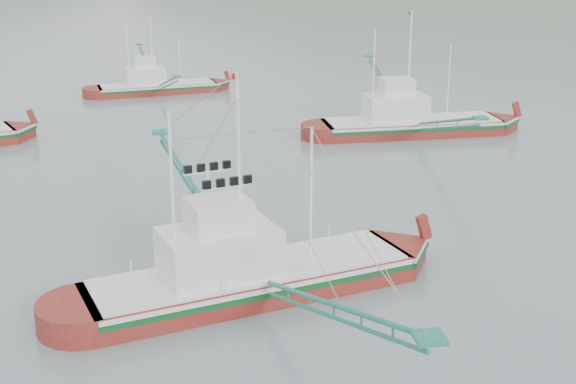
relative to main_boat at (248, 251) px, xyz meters
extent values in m
plane|color=slate|center=(2.52, -0.92, -2.17)|extent=(1200.00, 1200.00, 0.00)
cube|color=maroon|center=(0.14, 0.05, -1.96)|extent=(15.69, 8.44, 2.02)
cube|color=silver|center=(0.14, 0.05, -1.11)|extent=(15.42, 8.42, 0.22)
cube|color=#0B4D1F|center=(0.14, 0.05, -1.36)|extent=(15.43, 8.44, 0.22)
cube|color=silver|center=(0.14, 0.05, -0.90)|extent=(14.90, 8.02, 0.12)
cube|color=silver|center=(-1.30, -0.41, 0.16)|extent=(5.80, 4.61, 2.23)
cube|color=silver|center=(-1.30, -0.41, 1.98)|extent=(3.18, 2.92, 1.42)
cylinder|color=white|center=(-0.34, -0.11, 3.60)|extent=(0.16, 0.16, 9.10)
cylinder|color=white|center=(-3.23, -1.02, 2.92)|extent=(0.14, 0.14, 7.74)
cylinder|color=white|center=(3.04, 0.96, 2.23)|extent=(0.12, 0.12, 6.37)
cube|color=maroon|center=(-5.02, 47.94, -2.01)|extent=(12.17, 5.39, 1.57)
cube|color=silver|center=(-5.02, 47.94, -1.34)|extent=(11.95, 5.40, 0.17)
cube|color=#0B4D1F|center=(-5.02, 47.94, -1.54)|extent=(11.95, 5.42, 0.17)
cube|color=silver|center=(-5.02, 47.94, -1.19)|extent=(11.56, 5.12, 0.09)
cube|color=silver|center=(-6.17, 47.71, -0.36)|extent=(4.34, 3.23, 1.73)
cube|color=silver|center=(-6.17, 47.71, 1.05)|extent=(2.34, 2.09, 1.10)
cylinder|color=white|center=(-5.40, 47.86, 2.31)|extent=(0.13, 0.13, 7.07)
cylinder|color=white|center=(-7.71, 47.40, 1.78)|extent=(0.11, 0.11, 6.01)
cylinder|color=white|center=(-2.70, 48.40, 1.25)|extent=(0.09, 0.09, 4.95)
cube|color=maroon|center=(15.83, 28.10, -1.97)|extent=(14.67, 4.50, 1.94)
cube|color=silver|center=(15.83, 28.10, -1.15)|extent=(14.38, 4.56, 0.21)
cube|color=#0B4D1F|center=(15.83, 28.10, -1.39)|extent=(14.39, 4.58, 0.21)
cube|color=silver|center=(15.83, 28.10, -0.96)|extent=(13.94, 4.27, 0.12)
cube|color=silver|center=(14.37, 28.04, 0.06)|extent=(4.97, 3.30, 2.13)
cube|color=silver|center=(14.37, 28.04, 1.80)|extent=(2.61, 2.24, 1.35)
cylinder|color=white|center=(15.34, 28.08, 3.35)|extent=(0.15, 0.15, 8.71)
cylinder|color=white|center=(12.44, 27.96, 2.70)|extent=(0.14, 0.14, 7.40)
cylinder|color=white|center=(18.73, 28.23, 2.04)|extent=(0.12, 0.12, 6.10)
camera|label=1|loc=(-2.70, -33.42, 13.94)|focal=50.00mm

